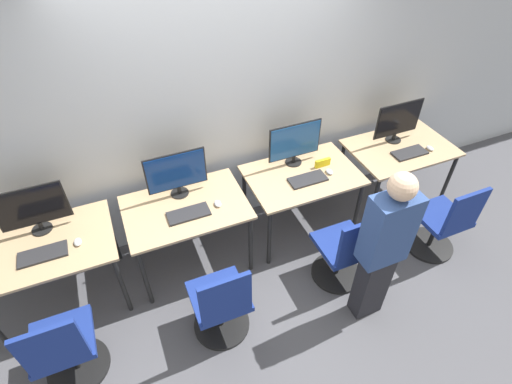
{
  "coord_description": "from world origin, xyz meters",
  "views": [
    {
      "loc": [
        -1.0,
        -2.21,
        3.18
      ],
      "look_at": [
        0.0,
        0.15,
        0.89
      ],
      "focal_mm": 28.0,
      "sensor_mm": 36.0,
      "label": 1
    }
  ],
  "objects_px": {
    "keyboard_far_left": "(43,254)",
    "mouse_right": "(329,172)",
    "keyboard_right": "(308,179)",
    "monitor_far_right": "(398,121)",
    "mouse_left": "(218,204)",
    "office_chair_left": "(221,306)",
    "mouse_far_right": "(430,148)",
    "mouse_far_left": "(78,242)",
    "office_chair_far_right": "(443,225)",
    "office_chair_right": "(345,253)",
    "office_chair_far_left": "(66,351)",
    "monitor_left": "(176,173)",
    "keyboard_far_right": "(410,153)",
    "monitor_far_left": "(32,209)",
    "keyboard_left": "(189,214)",
    "monitor_right": "(295,143)",
    "person_right": "(383,247)"
  },
  "relations": [
    {
      "from": "keyboard_right",
      "to": "monitor_far_right",
      "type": "bearing_deg",
      "value": 11.48
    },
    {
      "from": "keyboard_right",
      "to": "mouse_far_right",
      "type": "relative_size",
      "value": 4.04
    },
    {
      "from": "office_chair_left",
      "to": "mouse_right",
      "type": "bearing_deg",
      "value": 28.49
    },
    {
      "from": "office_chair_left",
      "to": "mouse_far_right",
      "type": "relative_size",
      "value": 9.99
    },
    {
      "from": "mouse_left",
      "to": "mouse_right",
      "type": "distance_m",
      "value": 1.14
    },
    {
      "from": "keyboard_far_left",
      "to": "office_chair_right",
      "type": "distance_m",
      "value": 2.51
    },
    {
      "from": "person_right",
      "to": "monitor_left",
      "type": "bearing_deg",
      "value": 133.82
    },
    {
      "from": "mouse_right",
      "to": "office_chair_far_right",
      "type": "xyz_separation_m",
      "value": [
        0.89,
        -0.74,
        -0.39
      ]
    },
    {
      "from": "monitor_far_left",
      "to": "keyboard_far_left",
      "type": "relative_size",
      "value": 1.48
    },
    {
      "from": "keyboard_far_left",
      "to": "keyboard_right",
      "type": "relative_size",
      "value": 1.0
    },
    {
      "from": "keyboard_far_left",
      "to": "keyboard_left",
      "type": "height_order",
      "value": "same"
    },
    {
      "from": "mouse_far_left",
      "to": "monitor_far_left",
      "type": "bearing_deg",
      "value": 133.48
    },
    {
      "from": "mouse_far_left",
      "to": "office_chair_far_right",
      "type": "bearing_deg",
      "value": -13.05
    },
    {
      "from": "person_right",
      "to": "office_chair_far_right",
      "type": "height_order",
      "value": "person_right"
    },
    {
      "from": "keyboard_far_right",
      "to": "monitor_far_right",
      "type": "bearing_deg",
      "value": 90.0
    },
    {
      "from": "monitor_left",
      "to": "keyboard_far_right",
      "type": "height_order",
      "value": "monitor_left"
    },
    {
      "from": "keyboard_left",
      "to": "mouse_left",
      "type": "bearing_deg",
      "value": 3.58
    },
    {
      "from": "monitor_far_right",
      "to": "mouse_right",
      "type": "bearing_deg",
      "value": -166.48
    },
    {
      "from": "office_chair_far_right",
      "to": "mouse_far_left",
      "type": "bearing_deg",
      "value": 166.95
    },
    {
      "from": "monitor_far_left",
      "to": "keyboard_left",
      "type": "distance_m",
      "value": 1.23
    },
    {
      "from": "keyboard_far_left",
      "to": "mouse_right",
      "type": "distance_m",
      "value": 2.58
    },
    {
      "from": "keyboard_left",
      "to": "office_chair_right",
      "type": "bearing_deg",
      "value": -27.77
    },
    {
      "from": "office_chair_right",
      "to": "office_chair_far_right",
      "type": "relative_size",
      "value": 1.0
    },
    {
      "from": "office_chair_far_left",
      "to": "mouse_left",
      "type": "xyz_separation_m",
      "value": [
        1.42,
        0.66,
        0.39
      ]
    },
    {
      "from": "office_chair_right",
      "to": "monitor_far_left",
      "type": "bearing_deg",
      "value": 158.34
    },
    {
      "from": "mouse_right",
      "to": "mouse_far_right",
      "type": "bearing_deg",
      "value": -3.45
    },
    {
      "from": "person_right",
      "to": "monitor_far_right",
      "type": "bearing_deg",
      "value": 49.47
    },
    {
      "from": "office_chair_far_left",
      "to": "mouse_far_right",
      "type": "height_order",
      "value": "office_chair_far_left"
    },
    {
      "from": "keyboard_right",
      "to": "person_right",
      "type": "distance_m",
      "value": 1.03
    },
    {
      "from": "keyboard_far_left",
      "to": "office_chair_far_left",
      "type": "xyz_separation_m",
      "value": [
        0.01,
        -0.65,
        -0.38
      ]
    },
    {
      "from": "monitor_right",
      "to": "person_right",
      "type": "bearing_deg",
      "value": -86.08
    },
    {
      "from": "monitor_far_left",
      "to": "office_chair_left",
      "type": "height_order",
      "value": "monitor_far_left"
    },
    {
      "from": "mouse_far_right",
      "to": "mouse_right",
      "type": "bearing_deg",
      "value": 176.55
    },
    {
      "from": "office_chair_left",
      "to": "monitor_far_right",
      "type": "bearing_deg",
      "value": 22.88
    },
    {
      "from": "office_chair_far_left",
      "to": "monitor_right",
      "type": "relative_size",
      "value": 1.67
    },
    {
      "from": "mouse_left",
      "to": "office_chair_right",
      "type": "xyz_separation_m",
      "value": [
        0.96,
        -0.66,
        -0.39
      ]
    },
    {
      "from": "office_chair_left",
      "to": "office_chair_right",
      "type": "height_order",
      "value": "same"
    },
    {
      "from": "office_chair_far_left",
      "to": "mouse_left",
      "type": "relative_size",
      "value": 9.99
    },
    {
      "from": "mouse_left",
      "to": "person_right",
      "type": "relative_size",
      "value": 0.06
    },
    {
      "from": "mouse_left",
      "to": "office_chair_right",
      "type": "distance_m",
      "value": 1.23
    },
    {
      "from": "office_chair_far_left",
      "to": "office_chair_left",
      "type": "relative_size",
      "value": 1.0
    },
    {
      "from": "monitor_left",
      "to": "office_chair_right",
      "type": "height_order",
      "value": "monitor_left"
    },
    {
      "from": "monitor_right",
      "to": "keyboard_far_left",
      "type": "bearing_deg",
      "value": -172.58
    },
    {
      "from": "office_chair_far_left",
      "to": "office_chair_far_right",
      "type": "height_order",
      "value": "same"
    },
    {
      "from": "keyboard_right",
      "to": "person_right",
      "type": "height_order",
      "value": "person_right"
    },
    {
      "from": "keyboard_far_left",
      "to": "mouse_right",
      "type": "height_order",
      "value": "mouse_right"
    },
    {
      "from": "monitor_far_left",
      "to": "office_chair_far_right",
      "type": "distance_m",
      "value": 3.66
    },
    {
      "from": "monitor_right",
      "to": "office_chair_right",
      "type": "relative_size",
      "value": 0.6
    },
    {
      "from": "office_chair_left",
      "to": "keyboard_right",
      "type": "xyz_separation_m",
      "value": [
        1.14,
        0.74,
        0.38
      ]
    },
    {
      "from": "keyboard_far_left",
      "to": "person_right",
      "type": "height_order",
      "value": "person_right"
    }
  ]
}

